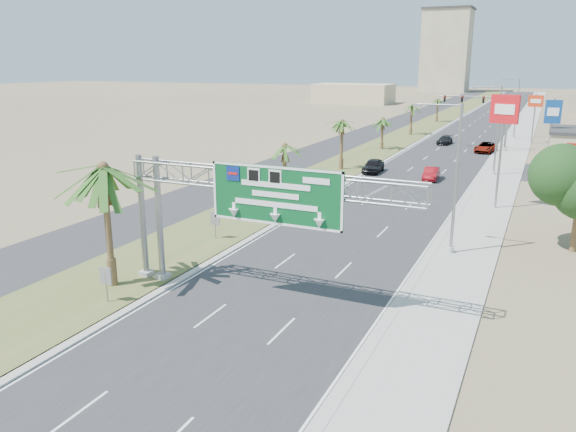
% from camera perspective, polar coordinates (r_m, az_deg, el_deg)
% --- Properties ---
extents(ground, '(600.00, 600.00, 0.00)m').
position_cam_1_polar(ground, '(23.22, -13.17, -17.51)').
color(ground, '#8C7A59').
rests_on(ground, ground).
extents(road, '(12.00, 300.00, 0.02)m').
position_cam_1_polar(road, '(126.35, 19.12, 8.81)').
color(road, '#28282B').
rests_on(road, ground).
extents(sidewalk_right, '(4.00, 300.00, 0.10)m').
position_cam_1_polar(sidewalk_right, '(125.79, 23.00, 8.44)').
color(sidewalk_right, '#9E9B93').
rests_on(sidewalk_right, ground).
extents(median_grass, '(7.00, 300.00, 0.12)m').
position_cam_1_polar(median_grass, '(127.72, 14.61, 9.24)').
color(median_grass, '#4A5E29').
rests_on(median_grass, ground).
extents(opposing_road, '(8.00, 300.00, 0.02)m').
position_cam_1_polar(opposing_road, '(129.15, 11.52, 9.46)').
color(opposing_road, '#28282B').
rests_on(opposing_road, ground).
extents(sign_gantry, '(16.75, 1.24, 7.50)m').
position_cam_1_polar(sign_gantry, '(29.18, -3.66, 2.65)').
color(sign_gantry, gray).
rests_on(sign_gantry, ground).
extents(palm_near, '(5.70, 5.70, 8.35)m').
position_cam_1_polar(palm_near, '(32.18, -18.29, 4.68)').
color(palm_near, brown).
rests_on(palm_near, ground).
extents(palm_row_b, '(3.99, 3.99, 5.95)m').
position_cam_1_polar(palm_row_b, '(52.54, -0.34, 7.05)').
color(palm_row_b, brown).
rests_on(palm_row_b, ground).
extents(palm_row_c, '(3.99, 3.99, 6.75)m').
position_cam_1_polar(palm_row_c, '(67.18, 5.51, 9.44)').
color(palm_row_c, brown).
rests_on(palm_row_c, ground).
extents(palm_row_d, '(3.99, 3.99, 5.45)m').
position_cam_1_polar(palm_row_d, '(84.43, 9.60, 9.63)').
color(palm_row_d, brown).
rests_on(palm_row_d, ground).
extents(palm_row_e, '(3.99, 3.99, 6.15)m').
position_cam_1_polar(palm_row_e, '(102.77, 12.48, 10.84)').
color(palm_row_e, brown).
rests_on(palm_row_e, ground).
extents(palm_row_f, '(3.99, 3.99, 5.75)m').
position_cam_1_polar(palm_row_f, '(127.27, 14.98, 11.30)').
color(palm_row_f, brown).
rests_on(palm_row_f, ground).
extents(streetlight_near, '(3.27, 0.44, 10.00)m').
position_cam_1_polar(streetlight_near, '(38.27, 16.38, 3.01)').
color(streetlight_near, gray).
rests_on(streetlight_near, ground).
extents(streetlight_mid, '(3.27, 0.44, 10.00)m').
position_cam_1_polar(streetlight_mid, '(67.76, 20.31, 7.79)').
color(streetlight_mid, gray).
rests_on(streetlight_mid, ground).
extents(streetlight_far, '(3.27, 0.44, 10.00)m').
position_cam_1_polar(streetlight_far, '(103.54, 22.08, 9.90)').
color(streetlight_far, gray).
rests_on(streetlight_far, ground).
extents(signal_mast, '(10.28, 0.71, 8.00)m').
position_cam_1_polar(signal_mast, '(87.73, 20.08, 9.42)').
color(signal_mast, gray).
rests_on(signal_mast, ground).
extents(median_signback_a, '(0.75, 0.08, 2.08)m').
position_cam_1_polar(median_signback_a, '(31.28, -18.03, -6.04)').
color(median_signback_a, gray).
rests_on(median_signback_a, ground).
extents(median_signback_b, '(0.75, 0.08, 2.08)m').
position_cam_1_polar(median_signback_b, '(40.72, -7.41, -0.48)').
color(median_signback_b, gray).
rests_on(median_signback_b, ground).
extents(tower_distant, '(20.00, 16.00, 35.00)m').
position_cam_1_polar(tower_distant, '(268.87, 15.76, 15.81)').
color(tower_distant, tan).
rests_on(tower_distant, ground).
extents(building_distant_left, '(24.00, 14.00, 6.00)m').
position_cam_1_polar(building_distant_left, '(184.56, 6.65, 12.25)').
color(building_distant_left, '#C7B886').
rests_on(building_distant_left, ground).
extents(car_left_lane, '(2.07, 4.78, 1.61)m').
position_cam_1_polar(car_left_lane, '(66.61, 8.65, 5.06)').
color(car_left_lane, black).
rests_on(car_left_lane, ground).
extents(car_mid_lane, '(1.71, 4.25, 1.37)m').
position_cam_1_polar(car_mid_lane, '(63.64, 14.34, 4.18)').
color(car_mid_lane, maroon).
rests_on(car_mid_lane, ground).
extents(car_right_lane, '(3.06, 5.45, 1.44)m').
position_cam_1_polar(car_right_lane, '(85.88, 19.44, 6.58)').
color(car_right_lane, gray).
rests_on(car_right_lane, ground).
extents(car_far, '(2.12, 4.55, 1.28)m').
position_cam_1_polar(car_far, '(92.71, 15.63, 7.42)').
color(car_far, black).
rests_on(car_far, ground).
extents(pole_sign_red_near, '(2.38, 1.00, 10.07)m').
position_cam_1_polar(pole_sign_red_near, '(51.51, 21.10, 9.35)').
color(pole_sign_red_near, gray).
rests_on(pole_sign_red_near, ground).
extents(pole_sign_blue, '(2.02, 0.53, 8.07)m').
position_cam_1_polar(pole_sign_blue, '(80.84, 25.31, 9.30)').
color(pole_sign_blue, gray).
rests_on(pole_sign_blue, ground).
extents(pole_sign_red_far, '(2.22, 0.55, 7.78)m').
position_cam_1_polar(pole_sign_red_far, '(97.63, 23.83, 10.31)').
color(pole_sign_red_far, gray).
rests_on(pole_sign_red_far, ground).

